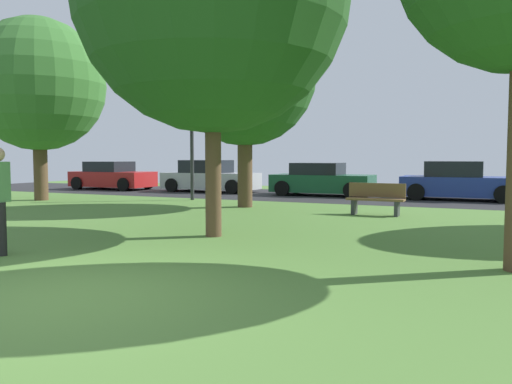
{
  "coord_description": "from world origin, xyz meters",
  "views": [
    {
      "loc": [
        4.51,
        -4.58,
        1.66
      ],
      "look_at": [
        0.0,
        5.28,
        0.91
      ],
      "focal_mm": 36.05,
      "sensor_mm": 36.0,
      "label": 1
    }
  ],
  "objects_px": {
    "oak_tree_center": "(245,74)",
    "maple_tree_far": "(38,85)",
    "parked_car_silver": "(209,177)",
    "parked_car_green": "(322,180)",
    "street_lamp_post": "(192,141)",
    "parked_car_blue": "(459,182)",
    "park_bench": "(376,199)",
    "parked_car_red": "(112,176)"
  },
  "relations": [
    {
      "from": "parked_car_silver",
      "to": "parked_car_green",
      "type": "xyz_separation_m",
      "value": [
        5.44,
        0.04,
        -0.03
      ]
    },
    {
      "from": "maple_tree_far",
      "to": "park_bench",
      "type": "height_order",
      "value": "maple_tree_far"
    },
    {
      "from": "parked_car_red",
      "to": "parked_car_green",
      "type": "relative_size",
      "value": 0.98
    },
    {
      "from": "parked_car_red",
      "to": "oak_tree_center",
      "type": "bearing_deg",
      "value": -28.21
    },
    {
      "from": "parked_car_green",
      "to": "park_bench",
      "type": "relative_size",
      "value": 2.63
    },
    {
      "from": "parked_car_red",
      "to": "street_lamp_post",
      "type": "distance_m",
      "value": 8.14
    },
    {
      "from": "parked_car_silver",
      "to": "street_lamp_post",
      "type": "distance_m",
      "value": 4.73
    },
    {
      "from": "parked_car_red",
      "to": "street_lamp_post",
      "type": "height_order",
      "value": "street_lamp_post"
    },
    {
      "from": "parked_car_red",
      "to": "parked_car_green",
      "type": "height_order",
      "value": "parked_car_red"
    },
    {
      "from": "oak_tree_center",
      "to": "parked_car_blue",
      "type": "relative_size",
      "value": 1.57
    },
    {
      "from": "parked_car_green",
      "to": "street_lamp_post",
      "type": "height_order",
      "value": "street_lamp_post"
    },
    {
      "from": "oak_tree_center",
      "to": "parked_car_red",
      "type": "distance_m",
      "value": 12.01
    },
    {
      "from": "oak_tree_center",
      "to": "street_lamp_post",
      "type": "bearing_deg",
      "value": 151.46
    },
    {
      "from": "oak_tree_center",
      "to": "parked_car_green",
      "type": "bearing_deg",
      "value": 82.31
    },
    {
      "from": "street_lamp_post",
      "to": "oak_tree_center",
      "type": "bearing_deg",
      "value": -28.54
    },
    {
      "from": "maple_tree_far",
      "to": "park_bench",
      "type": "xyz_separation_m",
      "value": [
        12.57,
        0.28,
        -3.87
      ]
    },
    {
      "from": "parked_car_silver",
      "to": "parked_car_blue",
      "type": "bearing_deg",
      "value": 0.19
    },
    {
      "from": "parked_car_red",
      "to": "street_lamp_post",
      "type": "bearing_deg",
      "value": -28.07
    },
    {
      "from": "oak_tree_center",
      "to": "maple_tree_far",
      "type": "relative_size",
      "value": 0.98
    },
    {
      "from": "parked_car_silver",
      "to": "park_bench",
      "type": "distance_m",
      "value": 11.06
    },
    {
      "from": "oak_tree_center",
      "to": "maple_tree_far",
      "type": "bearing_deg",
      "value": -174.1
    },
    {
      "from": "parked_car_red",
      "to": "parked_car_green",
      "type": "xyz_separation_m",
      "value": [
        10.87,
        0.44,
        -0.01
      ]
    },
    {
      "from": "maple_tree_far",
      "to": "parked_car_silver",
      "type": "bearing_deg",
      "value": 62.03
    },
    {
      "from": "parked_car_red",
      "to": "street_lamp_post",
      "type": "xyz_separation_m",
      "value": [
        7.04,
        -3.76,
        1.6
      ]
    },
    {
      "from": "parked_car_red",
      "to": "parked_car_green",
      "type": "distance_m",
      "value": 10.88
    },
    {
      "from": "parked_car_red",
      "to": "maple_tree_far",
      "type": "bearing_deg",
      "value": -73.16
    },
    {
      "from": "park_bench",
      "to": "parked_car_blue",
      "type": "bearing_deg",
      "value": -105.97
    },
    {
      "from": "parked_car_green",
      "to": "parked_car_blue",
      "type": "distance_m",
      "value": 5.43
    },
    {
      "from": "parked_car_green",
      "to": "oak_tree_center",
      "type": "bearing_deg",
      "value": -97.69
    },
    {
      "from": "parked_car_red",
      "to": "parked_car_silver",
      "type": "bearing_deg",
      "value": 4.19
    },
    {
      "from": "parked_car_green",
      "to": "street_lamp_post",
      "type": "relative_size",
      "value": 0.94
    },
    {
      "from": "park_bench",
      "to": "street_lamp_post",
      "type": "height_order",
      "value": "street_lamp_post"
    },
    {
      "from": "oak_tree_center",
      "to": "parked_car_silver",
      "type": "relative_size",
      "value": 1.47
    },
    {
      "from": "parked_car_blue",
      "to": "park_bench",
      "type": "xyz_separation_m",
      "value": [
        -1.83,
        -6.4,
        -0.21
      ]
    },
    {
      "from": "parked_car_blue",
      "to": "parked_car_green",
      "type": "bearing_deg",
      "value": 179.96
    },
    {
      "from": "maple_tree_far",
      "to": "street_lamp_post",
      "type": "height_order",
      "value": "maple_tree_far"
    },
    {
      "from": "oak_tree_center",
      "to": "parked_car_green",
      "type": "height_order",
      "value": "oak_tree_center"
    },
    {
      "from": "parked_car_silver",
      "to": "parked_car_blue",
      "type": "xyz_separation_m",
      "value": [
        10.87,
        0.04,
        -0.0
      ]
    },
    {
      "from": "oak_tree_center",
      "to": "parked_car_red",
      "type": "xyz_separation_m",
      "value": [
        -10.08,
        5.41,
        -3.66
      ]
    },
    {
      "from": "oak_tree_center",
      "to": "parked_car_green",
      "type": "relative_size",
      "value": 1.58
    },
    {
      "from": "parked_car_silver",
      "to": "street_lamp_post",
      "type": "height_order",
      "value": "street_lamp_post"
    },
    {
      "from": "parked_car_green",
      "to": "street_lamp_post",
      "type": "distance_m",
      "value": 5.9
    }
  ]
}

